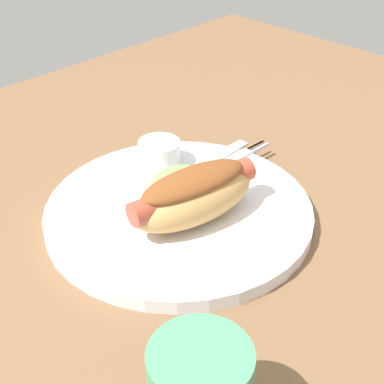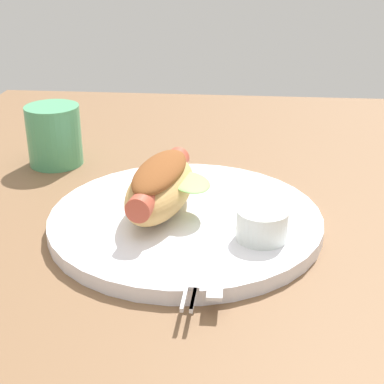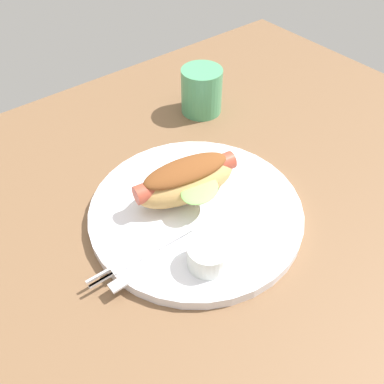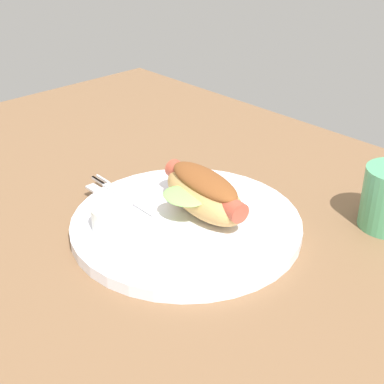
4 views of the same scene
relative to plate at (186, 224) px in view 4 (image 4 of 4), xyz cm
name	(u,v)px [view 4 (image 4 of 4)]	position (x,y,z in cm)	size (l,w,h in cm)	color
ground_plane	(156,232)	(-3.41, -2.34, -1.70)	(120.00, 90.00, 1.80)	brown
plate	(186,224)	(0.00, 0.00, 0.00)	(30.10, 30.10, 1.60)	white
hot_dog	(204,192)	(0.45, 2.72, 3.99)	(15.74, 10.39, 5.88)	tan
sauce_ramekin	(112,218)	(-4.72, -8.27, 2.38)	(5.24, 5.24, 3.15)	white
fork	(125,196)	(-10.29, -2.21, 1.00)	(14.94, 1.69, 0.40)	silver
knife	(119,203)	(-9.08, -4.05, 0.98)	(14.29, 1.40, 0.36)	silver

